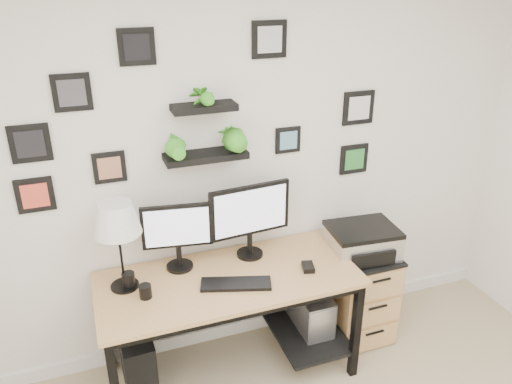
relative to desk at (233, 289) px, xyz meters
name	(u,v)px	position (x,y,z in m)	size (l,w,h in m)	color
room	(250,324)	(0.22, 0.32, -0.58)	(4.00, 4.00, 4.00)	tan
desk	(233,289)	(0.00, 0.00, 0.00)	(1.60, 0.70, 0.75)	tan
monitor_left	(177,232)	(-0.30, 0.17, 0.38)	(0.43, 0.19, 0.44)	black
monitor_right	(250,215)	(0.17, 0.16, 0.42)	(0.54, 0.19, 0.50)	black
keyboard	(236,284)	(-0.02, -0.13, 0.13)	(0.42, 0.13, 0.02)	black
mouse	(308,267)	(0.46, -0.12, 0.14)	(0.07, 0.11, 0.03)	black
table_lamp	(117,221)	(-0.65, 0.08, 0.56)	(0.27, 0.27, 0.55)	black
mug	(145,291)	(-0.55, -0.07, 0.16)	(0.07, 0.07, 0.08)	black
pen_cup	(129,280)	(-0.62, 0.06, 0.17)	(0.08, 0.08, 0.10)	black
pc_tower_black	(137,359)	(-0.63, 0.05, -0.41)	(0.19, 0.42, 0.42)	black
pc_tower_grey	(308,317)	(0.56, 0.04, -0.40)	(0.21, 0.47, 0.46)	gray
file_cabinet	(357,292)	(0.96, 0.06, -0.29)	(0.43, 0.53, 0.67)	tan
printer	(362,241)	(0.94, 0.03, 0.15)	(0.48, 0.40, 0.21)	silver
wall_decor	(204,124)	(-0.08, 0.26, 1.02)	(2.27, 0.18, 1.05)	black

